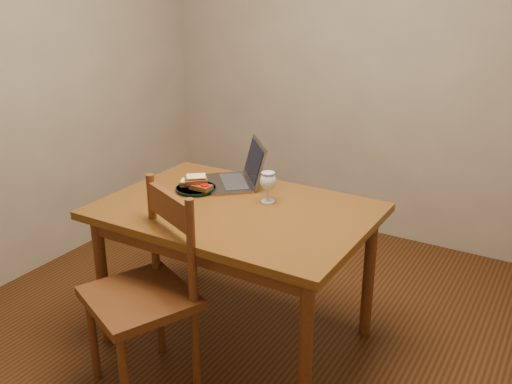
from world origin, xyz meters
The scene contains 11 objects.
floor centered at (0.00, 0.00, -0.01)m, with size 3.20×3.20×0.02m, color black.
back_wall centered at (0.00, 1.61, 1.30)m, with size 3.20×0.02×2.60m, color gray.
left_wall centered at (-1.61, 0.00, 1.30)m, with size 0.02×3.20×2.60m, color gray.
table centered at (-0.07, -0.02, 0.65)m, with size 1.30×0.90×0.74m.
chair centered at (-0.23, -0.53, 0.52)m, with size 0.59×0.57×0.48m.
plate centered at (-0.38, 0.06, 0.75)m, with size 0.21×0.21×0.02m, color black.
sandwich_cheese centered at (-0.41, 0.07, 0.78)m, with size 0.11×0.07×0.04m, color #381E0C, non-canonical shape.
sandwich_tomato centered at (-0.33, 0.05, 0.78)m, with size 0.11×0.07×0.03m, color #381E0C, non-canonical shape.
sandwich_top centered at (-0.38, 0.07, 0.80)m, with size 0.11×0.07×0.03m, color #381E0C, non-canonical shape.
milk_glass centered at (0.03, 0.12, 0.82)m, with size 0.08×0.08×0.16m, color white, non-canonical shape.
laptop centered at (-0.23, 0.27, 0.80)m, with size 0.43×0.43×0.23m.
Camera 1 is at (1.32, -2.17, 1.81)m, focal length 40.00 mm.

